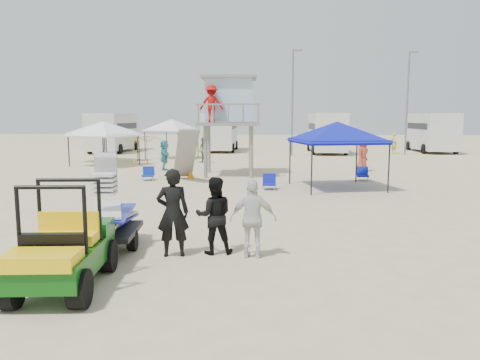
# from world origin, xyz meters

# --- Properties ---
(ground) EXTENTS (140.00, 140.00, 0.00)m
(ground) POSITION_xyz_m (0.00, 0.00, 0.00)
(ground) COLOR beige
(ground) RESTS_ON ground
(utility_cart) EXTENTS (1.42, 2.51, 1.83)m
(utility_cart) POSITION_xyz_m (-2.28, -1.62, 0.85)
(utility_cart) COLOR #0C4D0E
(utility_cart) RESTS_ON ground
(surf_trailer) EXTENTS (1.37, 2.29, 1.91)m
(surf_trailer) POSITION_xyz_m (-2.28, 0.72, 0.78)
(surf_trailer) COLOR black
(surf_trailer) RESTS_ON ground
(man_left) EXTENTS (0.76, 0.57, 1.88)m
(man_left) POSITION_xyz_m (-0.76, 0.42, 0.94)
(man_left) COLOR black
(man_left) RESTS_ON ground
(man_mid) EXTENTS (0.90, 0.76, 1.67)m
(man_mid) POSITION_xyz_m (0.09, 0.67, 0.84)
(man_mid) COLOR black
(man_mid) RESTS_ON ground
(man_right) EXTENTS (0.98, 0.42, 1.66)m
(man_right) POSITION_xyz_m (0.94, 0.42, 0.83)
(man_right) COLOR silver
(man_right) RESTS_ON ground
(lifeguard_tower) EXTENTS (3.20, 3.20, 4.86)m
(lifeguard_tower) POSITION_xyz_m (-0.86, 14.59, 3.62)
(lifeguard_tower) COLOR gray
(lifeguard_tower) RESTS_ON ground
(canopy_blue) EXTENTS (3.91, 3.91, 3.17)m
(canopy_blue) POSITION_xyz_m (4.04, 10.35, 2.62)
(canopy_blue) COLOR black
(canopy_blue) RESTS_ON ground
(canopy_white_a) EXTENTS (4.01, 4.01, 3.06)m
(canopy_white_a) POSITION_xyz_m (-8.71, 18.62, 2.52)
(canopy_white_a) COLOR black
(canopy_white_a) RESTS_ON ground
(canopy_white_b) EXTENTS (4.32, 4.32, 3.08)m
(canopy_white_b) POSITION_xyz_m (-9.70, 21.21, 2.54)
(canopy_white_b) COLOR black
(canopy_white_b) RESTS_ON ground
(canopy_white_c) EXTENTS (3.70, 3.70, 3.21)m
(canopy_white_c) POSITION_xyz_m (-5.66, 23.84, 2.66)
(canopy_white_c) COLOR black
(canopy_white_c) RESTS_ON ground
(umbrella_a) EXTENTS (2.22, 2.25, 1.83)m
(umbrella_a) POSITION_xyz_m (-6.57, 20.35, 0.92)
(umbrella_a) COLOR red
(umbrella_a) RESTS_ON ground
(umbrella_b) EXTENTS (2.82, 2.81, 1.82)m
(umbrella_b) POSITION_xyz_m (-6.72, 18.14, 0.91)
(umbrella_b) COLOR gold
(umbrella_b) RESTS_ON ground
(cone_near) EXTENTS (0.34, 0.34, 0.50)m
(cone_near) POSITION_xyz_m (-2.38, 7.68, 0.25)
(cone_near) COLOR #FF3E08
(cone_near) RESTS_ON ground
(cone_far) EXTENTS (0.34, 0.34, 0.50)m
(cone_far) POSITION_xyz_m (-2.53, 13.14, 0.25)
(cone_far) COLOR orange
(cone_far) RESTS_ON ground
(beach_chair_a) EXTENTS (0.67, 0.73, 0.64)m
(beach_chair_a) POSITION_xyz_m (-4.41, 12.33, 0.31)
(beach_chair_a) COLOR #0E2999
(beach_chair_a) RESTS_ON ground
(beach_chair_b) EXTENTS (0.55, 0.59, 0.64)m
(beach_chair_b) POSITION_xyz_m (1.28, 9.84, 0.31)
(beach_chair_b) COLOR #0E179F
(beach_chair_b) RESTS_ON ground
(beach_chair_c) EXTENTS (0.62, 0.67, 0.64)m
(beach_chair_c) POSITION_xyz_m (5.64, 12.85, 0.31)
(beach_chair_c) COLOR #0F1BA9
(beach_chair_c) RESTS_ON ground
(rv_far_left) EXTENTS (2.64, 6.80, 3.25)m
(rv_far_left) POSITION_xyz_m (-12.00, 29.99, 1.80)
(rv_far_left) COLOR silver
(rv_far_left) RESTS_ON ground
(rv_mid_left) EXTENTS (2.65, 6.50, 3.25)m
(rv_mid_left) POSITION_xyz_m (-3.00, 31.49, 1.80)
(rv_mid_left) COLOR silver
(rv_mid_left) RESTS_ON ground
(rv_mid_right) EXTENTS (2.64, 7.00, 3.25)m
(rv_mid_right) POSITION_xyz_m (6.00, 29.99, 1.80)
(rv_mid_right) COLOR silver
(rv_mid_right) RESTS_ON ground
(rv_far_right) EXTENTS (2.64, 6.60, 3.25)m
(rv_far_right) POSITION_xyz_m (15.00, 31.49, 1.80)
(rv_far_right) COLOR silver
(rv_far_right) RESTS_ON ground
(light_pole_left) EXTENTS (0.14, 0.14, 8.00)m
(light_pole_left) POSITION_xyz_m (3.00, 27.00, 4.00)
(light_pole_left) COLOR slate
(light_pole_left) RESTS_ON ground
(light_pole_right) EXTENTS (0.14, 0.14, 8.00)m
(light_pole_right) POSITION_xyz_m (12.00, 28.50, 4.00)
(light_pole_right) COLOR slate
(light_pole_right) RESTS_ON ground
(distant_beachgoers) EXTENTS (16.73, 14.30, 1.86)m
(distant_beachgoers) POSITION_xyz_m (0.76, 19.01, 0.86)
(distant_beachgoers) COLOR teal
(distant_beachgoers) RESTS_ON ground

